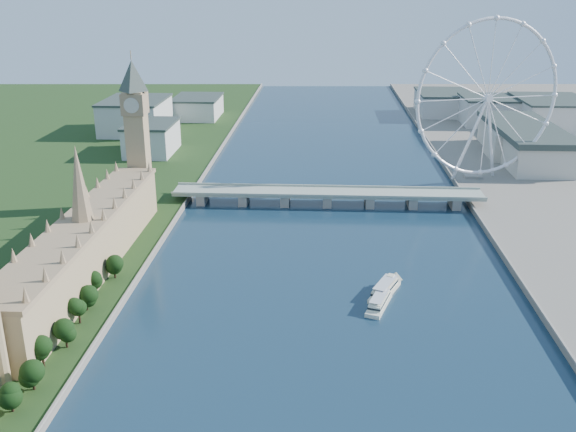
{
  "coord_description": "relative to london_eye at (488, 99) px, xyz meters",
  "views": [
    {
      "loc": [
        -4.23,
        -136.93,
        148.08
      ],
      "look_at": [
        -23.23,
        210.0,
        22.89
      ],
      "focal_mm": 40.0,
      "sensor_mm": 36.0,
      "label": 1
    }
  ],
  "objects": [
    {
      "name": "tree_row",
      "position": [
        -232.98,
        -289.08,
        -57.89
      ],
      "size": [
        8.37,
        200.37,
        21.62
      ],
      "color": "black",
      "rests_on": "ground"
    },
    {
      "name": "westminster_bridge",
      "position": [
        -119.98,
        -55.08,
        -60.89
      ],
      "size": [
        220.0,
        22.0,
        9.5
      ],
      "color": "gray",
      "rests_on": "ground"
    },
    {
      "name": "big_ben",
      "position": [
        -247.98,
        -77.08,
        -0.95
      ],
      "size": [
        20.02,
        20.02,
        110.0
      ],
      "color": "tan",
      "rests_on": "ground"
    },
    {
      "name": "tour_boat_far",
      "position": [
        -91.13,
        -196.07,
        -67.52
      ],
      "size": [
        20.63,
        32.64,
        7.11
      ],
      "primitive_type": null,
      "rotation": [
        0.0,
        0.0,
        -0.42
      ],
      "color": "beige",
      "rests_on": "ground"
    },
    {
      "name": "parliament_range",
      "position": [
        -247.98,
        -185.08,
        -49.04
      ],
      "size": [
        24.0,
        200.0,
        70.0
      ],
      "color": "tan",
      "rests_on": "ground"
    },
    {
      "name": "city_skyline",
      "position": [
        -80.75,
        205.0,
        -50.56
      ],
      "size": [
        505.0,
        280.0,
        32.0
      ],
      "color": "beige",
      "rests_on": "ground"
    },
    {
      "name": "county_hall",
      "position": [
        55.02,
        74.92,
        -67.52
      ],
      "size": [
        54.0,
        144.0,
        35.0
      ],
      "primitive_type": null,
      "color": "beige",
      "rests_on": "ground"
    },
    {
      "name": "london_eye",
      "position": [
        0.0,
        0.0,
        0.0
      ],
      "size": [
        113.6,
        39.12,
        124.3
      ],
      "color": "silver",
      "rests_on": "ground"
    },
    {
      "name": "tour_boat_near",
      "position": [
        -95.07,
        -209.92,
        -67.52
      ],
      "size": [
        16.67,
        30.46,
        6.54
      ],
      "primitive_type": null,
      "rotation": [
        0.0,
        0.0,
        -0.33
      ],
      "color": "beige",
      "rests_on": "ground"
    }
  ]
}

